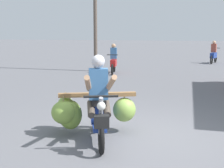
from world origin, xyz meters
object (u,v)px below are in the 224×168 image
Objects in this scene: motorbike_main_loaded at (89,109)px; motorbike_distant_ahead_left at (113,61)px; utility_pole at (95,4)px; motorbike_distant_far_ahead at (214,54)px.

motorbike_main_loaded is 9.06m from motorbike_distant_ahead_left.
motorbike_main_loaded is 0.27× the size of utility_pole.
motorbike_distant_far_ahead is 0.24× the size of utility_pole.
motorbike_distant_ahead_left and motorbike_distant_far_ahead have the same top height.
motorbike_main_loaded is at bearing -74.09° from utility_pole.
motorbike_main_loaded reaches higher than motorbike_distant_ahead_left.
motorbike_distant_ahead_left is at bearing -129.74° from motorbike_distant_far_ahead.
motorbike_distant_ahead_left is at bearing 100.49° from motorbike_main_loaded.
motorbike_main_loaded is 1.09× the size of motorbike_distant_ahead_left.
utility_pole is at bearing -138.25° from motorbike_distant_far_ahead.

